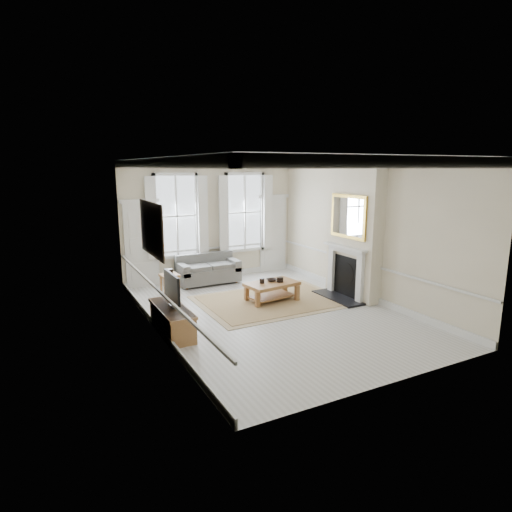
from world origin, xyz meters
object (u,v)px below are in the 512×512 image
coffee_table (272,286)px  tv_stand (172,320)px  sofa (208,271)px  side_table (170,278)px

coffee_table → tv_stand: (-2.78, -0.90, -0.12)m
sofa → tv_stand: bearing=-121.8°
sofa → side_table: sofa is taller
sofa → tv_stand: sofa is taller
side_table → tv_stand: tv_stand is taller
side_table → tv_stand: (-0.72, -2.59, -0.16)m
sofa → coffee_table: bearing=-71.4°
coffee_table → tv_stand: size_ratio=0.88×
side_table → coffee_table: side_table is taller
sofa → coffee_table: (0.78, -2.31, 0.04)m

